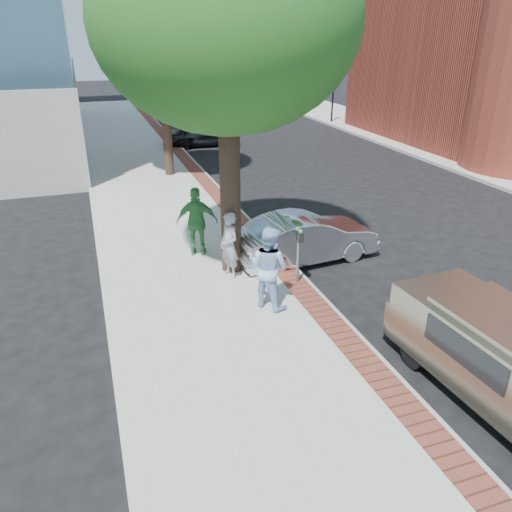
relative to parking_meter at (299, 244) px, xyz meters
name	(u,v)px	position (x,y,z in m)	size (l,w,h in m)	color
ground	(278,303)	(-0.76, -0.61, -1.21)	(120.00, 120.00, 0.00)	black
sidewalk	(162,205)	(-2.26, 7.39, -1.13)	(5.00, 60.00, 0.15)	#9E9991
brick_strip	(220,197)	(-0.06, 7.39, -1.05)	(0.60, 60.00, 0.01)	brown
curb	(228,199)	(0.29, 7.39, -1.13)	(0.10, 60.00, 0.15)	gray
sidewalk_far	(507,169)	(13.74, 7.39, -1.13)	(5.00, 60.00, 0.15)	#9E9991
signal_near	(162,97)	(0.14, 21.39, 1.05)	(0.70, 0.15, 3.80)	black
signal_far	(333,90)	(11.74, 21.39, 1.05)	(0.70, 0.15, 3.80)	black
tree_near	(226,22)	(-1.36, 1.29, 4.97)	(6.00, 6.00, 8.51)	black
tree_far	(161,49)	(-1.26, 11.39, 4.09)	(4.80, 4.80, 7.14)	black
parking_meter	(299,244)	(0.00, 0.00, 0.00)	(0.12, 0.32, 1.47)	gray
person_gray	(229,245)	(-1.53, 0.89, -0.19)	(0.63, 0.42, 1.73)	#98989D
person_officer	(269,267)	(-1.09, -0.85, -0.08)	(0.95, 0.74, 1.95)	#9BC2F0
person_green	(197,222)	(-1.98, 2.53, -0.07)	(1.16, 0.48, 1.97)	#418F45
sedan_silver	(305,238)	(0.84, 1.45, -0.52)	(1.45, 4.16, 1.37)	silver
bg_car	(202,133)	(1.64, 17.29, -0.51)	(1.65, 4.09, 1.39)	black
van	(500,354)	(1.67, -4.96, -0.30)	(1.99, 4.57, 1.65)	gray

